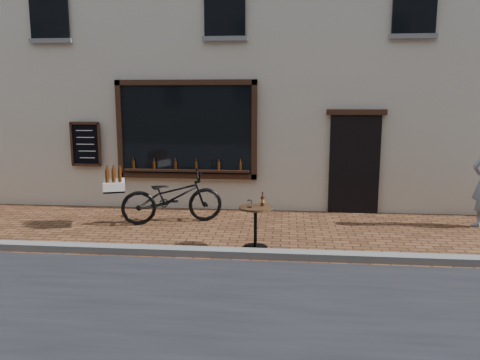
# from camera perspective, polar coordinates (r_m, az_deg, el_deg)

# --- Properties ---
(ground) EXTENTS (90.00, 90.00, 0.00)m
(ground) POSITION_cam_1_polar(r_m,az_deg,el_deg) (7.53, 2.44, -9.91)
(ground) COLOR #4C2C18
(ground) RESTS_ON ground
(kerb) EXTENTS (90.00, 0.25, 0.12)m
(kerb) POSITION_cam_1_polar(r_m,az_deg,el_deg) (7.70, 2.53, -8.98)
(kerb) COLOR slate
(kerb) RESTS_ON ground
(shop_building) EXTENTS (28.00, 6.20, 10.00)m
(shop_building) POSITION_cam_1_polar(r_m,az_deg,el_deg) (13.80, 4.28, 20.08)
(shop_building) COLOR beige
(shop_building) RESTS_ON ground
(cargo_bicycle) EXTENTS (2.48, 1.43, 1.17)m
(cargo_bicycle) POSITION_cam_1_polar(r_m,az_deg,el_deg) (9.76, -8.51, -2.00)
(cargo_bicycle) COLOR black
(cargo_bicycle) RESTS_ON ground
(bistro_table) EXTENTS (0.58, 0.58, 0.99)m
(bistro_table) POSITION_cam_1_polar(r_m,az_deg,el_deg) (8.02, 1.91, -4.72)
(bistro_table) COLOR black
(bistro_table) RESTS_ON ground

